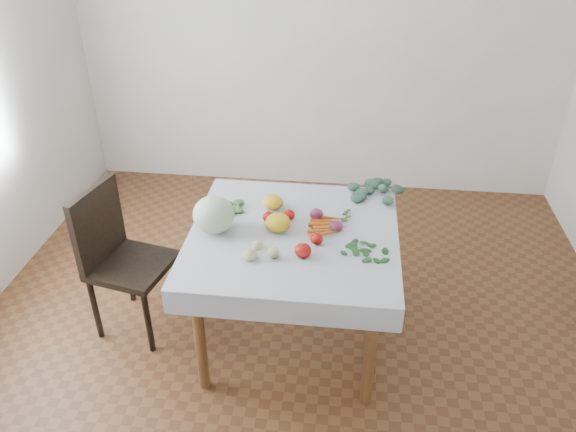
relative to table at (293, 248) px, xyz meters
name	(u,v)px	position (x,y,z in m)	size (l,w,h in m)	color
ground	(293,336)	(0.00, 0.00, -0.65)	(4.00, 4.00, 0.00)	brown
back_wall	(322,31)	(0.00, 2.00, 0.70)	(4.00, 0.04, 2.70)	white
table	(293,248)	(0.00, 0.00, 0.00)	(1.00, 1.00, 0.75)	brown
tablecloth	(294,233)	(0.00, 0.00, 0.10)	(1.12, 1.12, 0.01)	silver
chair	(118,251)	(-1.04, 0.02, -0.12)	(0.50, 0.50, 0.93)	black
cabbage	(214,214)	(-0.43, -0.03, 0.20)	(0.22, 0.22, 0.20)	#ACC1A2
tomato_a	(269,217)	(-0.15, 0.09, 0.13)	(0.07, 0.07, 0.06)	#AB0E0B
tomato_b	(289,215)	(-0.04, 0.13, 0.13)	(0.07, 0.07, 0.06)	#AB0E0B
tomato_c	(317,239)	(0.13, -0.09, 0.13)	(0.07, 0.07, 0.06)	#AB0E0B
tomato_d	(303,250)	(0.07, -0.21, 0.14)	(0.09, 0.09, 0.07)	#AB0E0B
heirloom_back	(273,202)	(-0.15, 0.24, 0.14)	(0.12, 0.12, 0.08)	gold
heirloom_front	(278,223)	(-0.09, 0.02, 0.15)	(0.14, 0.14, 0.10)	gold
onion_a	(316,214)	(0.11, 0.16, 0.13)	(0.08, 0.08, 0.06)	#52172D
onion_b	(336,226)	(0.23, 0.05, 0.13)	(0.07, 0.07, 0.06)	#52172D
tomatillo_cluster	(264,252)	(-0.13, -0.23, 0.13)	(0.10, 0.13, 0.05)	#C9D67B
carrot_bunch	(328,226)	(0.18, 0.07, 0.12)	(0.20, 0.23, 0.03)	orange
kale_bunch	(373,191)	(0.43, 0.48, 0.12)	(0.31, 0.30, 0.04)	#395D4A
basil_bunch	(364,250)	(0.38, -0.12, 0.11)	(0.24, 0.19, 0.01)	#174B19
dill_bunch	(224,208)	(-0.42, 0.19, 0.11)	(0.24, 0.19, 0.02)	#3F6D32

